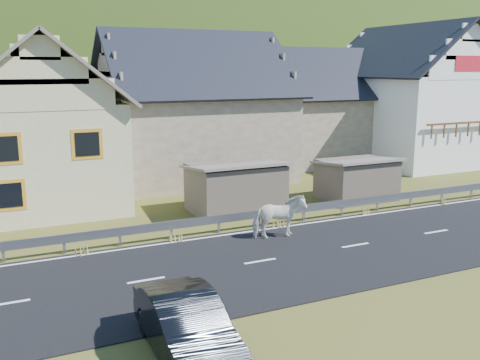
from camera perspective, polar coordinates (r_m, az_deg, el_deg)
name	(u,v)px	position (r m, az deg, el deg)	size (l,w,h in m)	color
ground	(355,246)	(20.62, 12.20, -6.93)	(160.00, 160.00, 0.00)	#414818
road	(355,246)	(20.61, 12.20, -6.88)	(60.00, 7.00, 0.04)	black
lane_markings	(355,245)	(20.60, 12.20, -6.81)	(60.00, 6.60, 0.01)	silver
guardrail	(304,209)	(23.36, 6.84, -3.06)	(28.10, 0.09, 0.75)	#93969B
shed_left	(235,188)	(24.73, -0.51, -0.85)	(4.30, 3.30, 2.40)	#685A4C
shed_right	(356,180)	(27.61, 12.32, 0.01)	(3.80, 2.90, 2.20)	#685A4C
house_cream	(36,114)	(27.64, -20.89, 6.56)	(7.80, 9.80, 8.30)	beige
house_stone_a	(192,100)	(32.44, -5.14, 8.46)	(10.80, 9.80, 8.90)	tan
house_stone_b	(315,101)	(38.71, 8.05, 8.35)	(9.80, 8.80, 8.10)	tan
house_white	(411,89)	(39.95, 17.82, 9.20)	(8.80, 10.80, 9.70)	white
mountain	(49,145)	(198.01, -19.71, 3.51)	(440.00, 280.00, 260.00)	#253D10
horse	(279,217)	(20.83, 4.18, -3.92)	(2.02, 0.92, 1.70)	white
car	(187,327)	(12.77, -5.69, -15.34)	(1.54, 4.42, 1.46)	black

